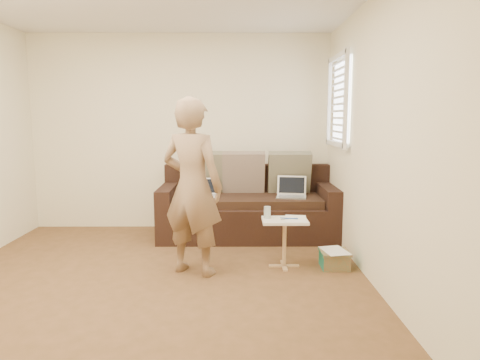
# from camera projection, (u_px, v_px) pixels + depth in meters

# --- Properties ---
(floor) EXTENTS (4.50, 4.50, 0.00)m
(floor) POSITION_uv_depth(u_px,v_px,m) (150.00, 292.00, 3.74)
(floor) COLOR brown
(floor) RESTS_ON ground
(wall_back) EXTENTS (4.00, 0.00, 4.00)m
(wall_back) POSITION_uv_depth(u_px,v_px,m) (180.00, 133.00, 5.78)
(wall_back) COLOR #F1E8BD
(wall_back) RESTS_ON ground
(wall_right) EXTENTS (0.00, 4.50, 4.50)m
(wall_right) POSITION_uv_depth(u_px,v_px,m) (385.00, 143.00, 3.57)
(wall_right) COLOR #F1E8BD
(wall_right) RESTS_ON ground
(window_blinds) EXTENTS (0.12, 0.88, 1.08)m
(window_blinds) POSITION_uv_depth(u_px,v_px,m) (338.00, 101.00, 4.99)
(window_blinds) COLOR white
(window_blinds) RESTS_ON wall_right
(sofa) EXTENTS (2.20, 0.95, 0.85)m
(sofa) POSITION_uv_depth(u_px,v_px,m) (248.00, 203.00, 5.44)
(sofa) COLOR black
(sofa) RESTS_ON ground
(pillow_left) EXTENTS (0.55, 0.29, 0.57)m
(pillow_left) POSITION_uv_depth(u_px,v_px,m) (202.00, 172.00, 5.63)
(pillow_left) COLOR #67614C
(pillow_left) RESTS_ON sofa
(pillow_mid) EXTENTS (0.55, 0.27, 0.57)m
(pillow_mid) POSITION_uv_depth(u_px,v_px,m) (244.00, 173.00, 5.61)
(pillow_mid) COLOR #796256
(pillow_mid) RESTS_ON sofa
(pillow_right) EXTENTS (0.55, 0.28, 0.57)m
(pillow_right) POSITION_uv_depth(u_px,v_px,m) (289.00, 173.00, 5.60)
(pillow_right) COLOR #67614C
(pillow_right) RESTS_ON sofa
(laptop_silver) EXTENTS (0.40, 0.32, 0.24)m
(laptop_silver) POSITION_uv_depth(u_px,v_px,m) (291.00, 197.00, 5.33)
(laptop_silver) COLOR #B7BABC
(laptop_silver) RESTS_ON sofa
(laptop_white) EXTENTS (0.34, 0.27, 0.23)m
(laptop_white) POSITION_uv_depth(u_px,v_px,m) (206.00, 197.00, 5.37)
(laptop_white) COLOR white
(laptop_white) RESTS_ON sofa
(person) EXTENTS (0.74, 0.63, 1.70)m
(person) POSITION_uv_depth(u_px,v_px,m) (192.00, 187.00, 4.08)
(person) COLOR olive
(person) RESTS_ON ground
(side_table) EXTENTS (0.45, 0.32, 0.50)m
(side_table) POSITION_uv_depth(u_px,v_px,m) (284.00, 243.00, 4.33)
(side_table) COLOR silver
(side_table) RESTS_ON ground
(drinking_glass) EXTENTS (0.07, 0.07, 0.12)m
(drinking_glass) POSITION_uv_depth(u_px,v_px,m) (267.00, 212.00, 4.33)
(drinking_glass) COLOR silver
(drinking_glass) RESTS_ON side_table
(scissors) EXTENTS (0.19, 0.12, 0.02)m
(scissors) POSITION_uv_depth(u_px,v_px,m) (289.00, 219.00, 4.29)
(scissors) COLOR silver
(scissors) RESTS_ON side_table
(paper_on_table) EXTENTS (0.25, 0.33, 0.00)m
(paper_on_table) POSITION_uv_depth(u_px,v_px,m) (295.00, 218.00, 4.32)
(paper_on_table) COLOR white
(paper_on_table) RESTS_ON side_table
(striped_box) EXTENTS (0.29, 0.29, 0.18)m
(striped_box) POSITION_uv_depth(u_px,v_px,m) (334.00, 259.00, 4.32)
(striped_box) COLOR #B8461B
(striped_box) RESTS_ON ground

